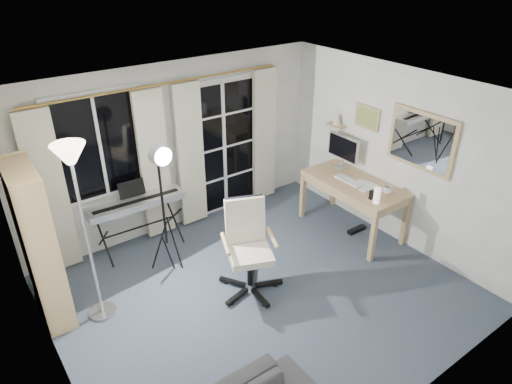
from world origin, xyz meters
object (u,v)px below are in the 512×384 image
(studio_light, at_px, (161,171))
(monitor, at_px, (343,149))
(bookshelf, at_px, (37,251))
(office_chair, at_px, (247,238))
(mug, at_px, (388,189))
(desk, at_px, (354,188))
(torchiere_lamp, at_px, (75,183))
(keyboard_piano, at_px, (136,204))

(studio_light, bearing_deg, monitor, -14.54)
(bookshelf, distance_m, studio_light, 1.56)
(office_chair, relative_size, monitor, 2.00)
(bookshelf, bearing_deg, mug, -15.43)
(studio_light, distance_m, desk, 2.74)
(torchiere_lamp, bearing_deg, bookshelf, 143.36)
(torchiere_lamp, relative_size, desk, 1.40)
(torchiere_lamp, distance_m, keyboard_piano, 1.59)
(torchiere_lamp, height_order, office_chair, torchiere_lamp)
(bookshelf, xyz_separation_m, studio_light, (1.45, -0.09, 0.56))
(torchiere_lamp, height_order, keyboard_piano, torchiere_lamp)
(torchiere_lamp, distance_m, studio_light, 1.06)
(monitor, bearing_deg, keyboard_piano, 162.99)
(studio_light, bearing_deg, keyboard_piano, 89.89)
(keyboard_piano, relative_size, studio_light, 0.73)
(keyboard_piano, distance_m, mug, 3.33)
(desk, bearing_deg, studio_light, 165.49)
(studio_light, bearing_deg, office_chair, -60.83)
(office_chair, distance_m, monitor, 2.22)
(office_chair, distance_m, mug, 2.06)
(keyboard_piano, xyz_separation_m, office_chair, (0.75, -1.46, -0.04))
(bookshelf, relative_size, office_chair, 1.60)
(torchiere_lamp, height_order, desk, torchiere_lamp)
(desk, bearing_deg, bookshelf, 169.49)
(mug, bearing_deg, studio_light, 156.03)
(torchiere_lamp, distance_m, office_chair, 2.00)
(keyboard_piano, xyz_separation_m, mug, (2.77, -1.85, 0.15))
(monitor, relative_size, mug, 4.39)
(studio_light, xyz_separation_m, office_chair, (0.64, -0.79, -0.75))
(bookshelf, distance_m, desk, 4.08)
(keyboard_piano, xyz_separation_m, monitor, (2.86, -0.90, 0.38))
(bookshelf, xyz_separation_m, torchiere_lamp, (0.45, -0.34, 0.80))
(mug, bearing_deg, bookshelf, 162.78)
(studio_light, relative_size, desk, 1.20)
(office_chair, bearing_deg, desk, 25.90)
(desk, bearing_deg, office_chair, -176.26)
(bookshelf, distance_m, monitor, 4.22)
(keyboard_piano, height_order, studio_light, studio_light)
(studio_light, bearing_deg, torchiere_lamp, -176.10)
(monitor, bearing_deg, studio_light, 175.63)
(torchiere_lamp, relative_size, keyboard_piano, 1.60)
(mug, bearing_deg, office_chair, 169.08)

